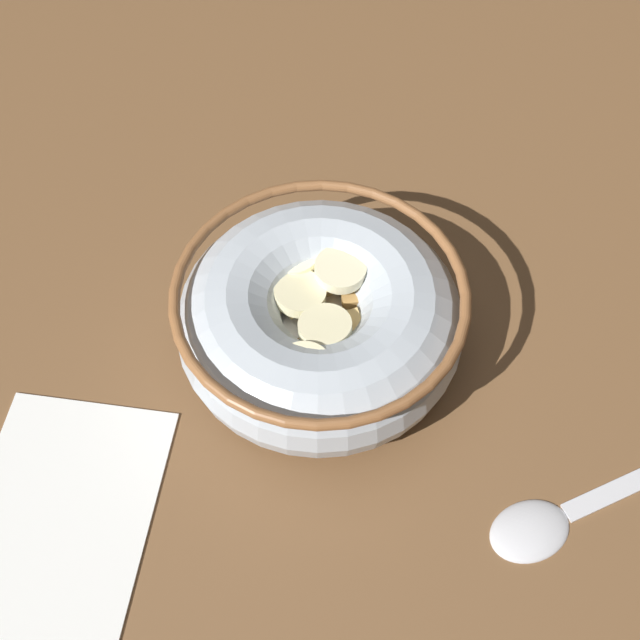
% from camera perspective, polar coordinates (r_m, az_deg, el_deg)
% --- Properties ---
extents(ground_plane, '(1.18, 1.18, 0.02)m').
position_cam_1_polar(ground_plane, '(0.48, -0.00, -2.64)').
color(ground_plane, brown).
extents(cereal_bowl, '(0.15, 0.15, 0.06)m').
position_cam_1_polar(cereal_bowl, '(0.44, -0.01, 0.09)').
color(cereal_bowl, '#B2BCC6').
rests_on(cereal_bowl, ground_plane).
extents(spoon, '(0.05, 0.15, 0.01)m').
position_cam_1_polar(spoon, '(0.44, 16.34, -12.49)').
color(spoon, silver).
rests_on(spoon, ground_plane).
extents(folded_napkin, '(0.17, 0.13, 0.00)m').
position_cam_1_polar(folded_napkin, '(0.44, -17.76, -13.99)').
color(folded_napkin, white).
rests_on(folded_napkin, ground_plane).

